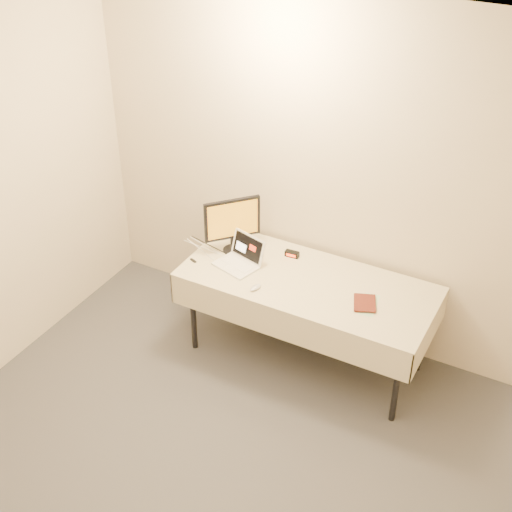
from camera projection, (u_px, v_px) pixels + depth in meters
The scene contains 9 objects.
back_wall at pixel (338, 180), 5.16m from camera, with size 4.00×0.10×2.70m, color beige.
table at pixel (308, 288), 5.20m from camera, with size 1.86×0.81×0.74m.
laptop at pixel (241, 258), 5.32m from camera, with size 0.37×0.35×0.21m.
monitor at pixel (232, 221), 5.36m from camera, with size 0.31×0.34×0.45m.
book at pixel (355, 292), 4.89m from camera, with size 0.15×0.02×0.20m, color maroon.
alarm_clock at pixel (292, 254), 5.42m from camera, with size 0.11×0.05×0.04m.
clicker at pixel (255, 287), 5.08m from camera, with size 0.05×0.10×0.03m, color #B6B6B8.
paper_form at pixel (369, 305), 4.93m from camera, with size 0.10×0.26×0.00m, color #A8D3AA.
usb_dongle at pixel (193, 261), 5.38m from camera, with size 0.06×0.02×0.01m, color black.
Camera 1 is at (1.66, -1.83, 3.76)m, focal length 50.00 mm.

